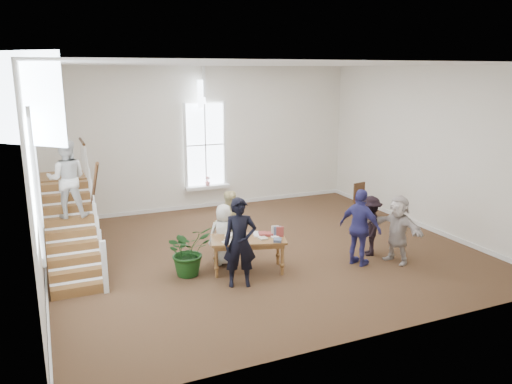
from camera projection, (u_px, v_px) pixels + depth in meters
name	position (u px, v px, depth m)	size (l,w,h in m)	color
ground	(262.00, 251.00, 12.39)	(10.00, 10.00, 0.00)	#4B2E1D
room_shell	(207.00, 195.00, 16.21)	(10.49, 10.00, 10.00)	silver
staircase	(69.00, 198.00, 11.00)	(1.10, 4.10, 2.92)	brown
library_table	(248.00, 242.00, 10.99)	(1.80, 1.26, 0.83)	brown
police_officer	(240.00, 243.00, 10.18)	(0.68, 0.45, 1.87)	black
elderly_woman	(224.00, 235.00, 11.39)	(0.69, 0.45, 1.42)	silver
person_yellow	(229.00, 223.00, 11.93)	(0.78, 0.60, 1.60)	beige
woman_cluster_a	(360.00, 228.00, 11.30)	(1.04, 0.43, 1.78)	navy
woman_cluster_b	(370.00, 226.00, 11.97)	(0.94, 0.54, 1.46)	black
woman_cluster_c	(398.00, 229.00, 11.49)	(1.48, 0.47, 1.60)	beige
floor_plant	(188.00, 251.00, 10.82)	(0.99, 0.86, 1.10)	#143912
side_chair	(362.00, 198.00, 15.12)	(0.54, 0.54, 1.05)	#3B2010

